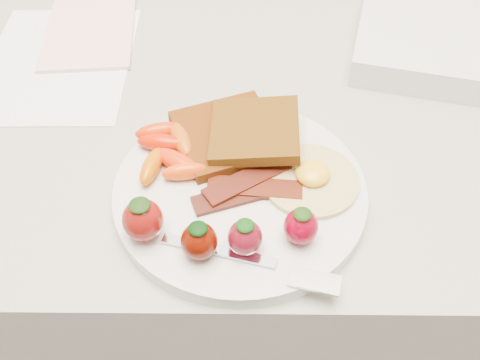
{
  "coord_description": "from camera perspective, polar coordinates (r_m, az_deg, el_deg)",
  "views": [
    {
      "loc": [
        0.02,
        1.17,
        1.35
      ],
      "look_at": [
        0.01,
        1.54,
        0.93
      ],
      "focal_mm": 40.0,
      "sensor_mm": 36.0,
      "label": 1
    }
  ],
  "objects": [
    {
      "name": "toast_lower",
      "position": [
        0.61,
        -1.3,
        4.87
      ],
      "size": [
        0.14,
        0.14,
        0.01
      ],
      "primitive_type": "cube",
      "rotation": [
        0.0,
        0.0,
        0.38
      ],
      "color": "#3B1F04",
      "rests_on": "plate"
    },
    {
      "name": "bacon_strips",
      "position": [
        0.56,
        0.77,
        -0.79
      ],
      "size": [
        0.12,
        0.08,
        0.01
      ],
      "color": "black",
      "rests_on": "plate"
    },
    {
      "name": "plate",
      "position": [
        0.57,
        -0.0,
        -1.25
      ],
      "size": [
        0.27,
        0.27,
        0.02
      ],
      "primitive_type": "cylinder",
      "color": "silver",
      "rests_on": "counter"
    },
    {
      "name": "notepad",
      "position": [
        0.84,
        -15.74,
        14.95
      ],
      "size": [
        0.14,
        0.19,
        0.01
      ],
      "primitive_type": "cube",
      "rotation": [
        0.0,
        0.0,
        0.09
      ],
      "color": "#FABDC0",
      "rests_on": "paper_sheet"
    },
    {
      "name": "counter",
      "position": [
        1.04,
        -0.67,
        -10.78
      ],
      "size": [
        2.0,
        0.6,
        0.9
      ],
      "primitive_type": "cube",
      "color": "gray",
      "rests_on": "ground"
    },
    {
      "name": "toast_upper",
      "position": [
        0.6,
        1.59,
        5.29
      ],
      "size": [
        0.1,
        0.1,
        0.02
      ],
      "primitive_type": "cube",
      "rotation": [
        0.0,
        -0.1,
        -0.03
      ],
      "color": "black",
      "rests_on": "toast_lower"
    },
    {
      "name": "appliance",
      "position": [
        0.81,
        21.71,
        13.32
      ],
      "size": [
        0.3,
        0.26,
        0.04
      ],
      "primitive_type": "cube",
      "rotation": [
        0.0,
        0.0,
        -0.24
      ],
      "color": "silver",
      "rests_on": "counter"
    },
    {
      "name": "baby_carrots",
      "position": [
        0.59,
        -7.51,
        3.06
      ],
      "size": [
        0.09,
        0.1,
        0.02
      ],
      "color": "#C41900",
      "rests_on": "plate"
    },
    {
      "name": "fried_egg",
      "position": [
        0.57,
        7.57,
        0.2
      ],
      "size": [
        0.13,
        0.13,
        0.02
      ],
      "color": "beige",
      "rests_on": "plate"
    },
    {
      "name": "strawberries",
      "position": [
        0.51,
        -3.17,
        -5.28
      ],
      "size": [
        0.19,
        0.06,
        0.05
      ],
      "color": "maroon",
      "rests_on": "plate"
    },
    {
      "name": "paper_sheet",
      "position": [
        0.8,
        -18.81,
        11.83
      ],
      "size": [
        0.2,
        0.27,
        0.0
      ],
      "primitive_type": "cube",
      "rotation": [
        0.0,
        0.0,
        0.01
      ],
      "color": "white",
      "rests_on": "counter"
    },
    {
      "name": "fork",
      "position": [
        0.51,
        2.29,
        -8.93
      ],
      "size": [
        0.17,
        0.07,
        0.0
      ],
      "color": "silver",
      "rests_on": "plate"
    }
  ]
}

